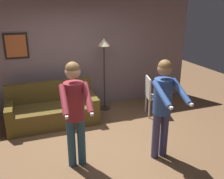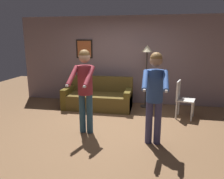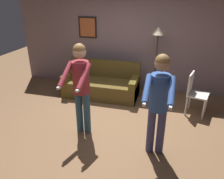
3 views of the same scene
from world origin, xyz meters
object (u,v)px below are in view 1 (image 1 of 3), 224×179
(couch, at_px, (53,111))
(dining_chair_distant, at_px, (152,94))
(person_standing_left, at_px, (75,106))
(torchiere_lamp, at_px, (104,53))
(person_standing_right, at_px, (163,101))

(couch, bearing_deg, dining_chair_distant, -9.30)
(person_standing_left, bearing_deg, couch, 95.69)
(torchiere_lamp, height_order, dining_chair_distant, torchiere_lamp)
(person_standing_right, bearing_deg, couch, 128.58)
(torchiere_lamp, xyz_separation_m, person_standing_right, (0.23, -2.31, -0.39))
(person_standing_left, relative_size, person_standing_right, 1.01)
(dining_chair_distant, bearing_deg, torchiere_lamp, 141.61)
(person_standing_left, distance_m, dining_chair_distant, 2.52)
(dining_chair_distant, bearing_deg, person_standing_right, -113.61)
(couch, xyz_separation_m, person_standing_left, (0.17, -1.70, 0.77))
(person_standing_right, bearing_deg, dining_chair_distant, 66.39)
(couch, height_order, torchiere_lamp, torchiere_lamp)
(couch, xyz_separation_m, torchiere_lamp, (1.32, 0.36, 1.15))
(person_standing_left, relative_size, dining_chair_distant, 1.86)
(person_standing_left, height_order, dining_chair_distant, person_standing_left)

